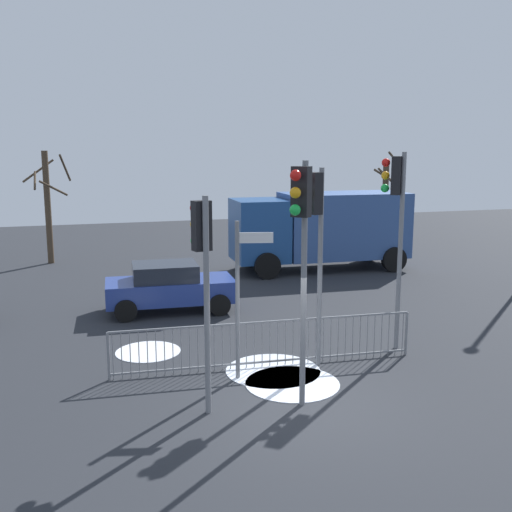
% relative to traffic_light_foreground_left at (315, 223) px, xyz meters
% --- Properties ---
extents(ground_plane, '(60.00, 60.00, 0.00)m').
position_rel_traffic_light_foreground_left_xyz_m(ground_plane, '(-1.02, -1.89, -3.26)').
color(ground_plane, '#26282D').
extents(traffic_light_foreground_left, '(0.56, 0.35, 4.45)m').
position_rel_traffic_light_foreground_left_xyz_m(traffic_light_foreground_left, '(0.00, 0.00, 0.00)').
color(traffic_light_foreground_left, slate).
rests_on(traffic_light_foreground_left, ground).
extents(traffic_light_rear_left, '(0.47, 0.47, 4.64)m').
position_rel_traffic_light_foreground_left_xyz_m(traffic_light_rear_left, '(-1.09, -1.94, 0.14)').
color(traffic_light_rear_left, slate).
rests_on(traffic_light_rear_left, ground).
extents(traffic_light_rear_right, '(0.36, 0.56, 4.04)m').
position_rel_traffic_light_foreground_left_xyz_m(traffic_light_rear_right, '(-2.82, -1.51, -0.30)').
color(traffic_light_rear_right, slate).
rests_on(traffic_light_rear_right, ground).
extents(traffic_light_mid_right, '(0.50, 0.43, 4.77)m').
position_rel_traffic_light_foreground_left_xyz_m(traffic_light_mid_right, '(2.32, 0.60, 0.23)').
color(traffic_light_mid_right, slate).
rests_on(traffic_light_mid_right, ground).
extents(direction_sign_post, '(0.77, 0.24, 3.39)m').
position_rel_traffic_light_foreground_left_xyz_m(direction_sign_post, '(-1.76, -0.22, -1.37)').
color(direction_sign_post, slate).
rests_on(direction_sign_post, ground).
extents(pedestrian_guard_railing, '(6.92, 0.52, 1.07)m').
position_rel_traffic_light_foreground_left_xyz_m(pedestrian_guard_railing, '(-1.03, 0.26, -2.71)').
color(pedestrian_guard_railing, slate).
rests_on(pedestrian_guard_railing, ground).
extents(car_blue_far, '(3.89, 2.11, 1.47)m').
position_rel_traffic_light_foreground_left_xyz_m(car_blue_far, '(-2.38, 5.55, -2.50)').
color(car_blue_far, navy).
rests_on(car_blue_far, ground).
extents(delivery_truck, '(7.14, 2.96, 3.10)m').
position_rel_traffic_light_foreground_left_xyz_m(delivery_truck, '(4.53, 10.03, -1.52)').
color(delivery_truck, '#33518C').
rests_on(delivery_truck, ground).
extents(bare_tree_left, '(1.89, 1.16, 4.71)m').
position_rel_traffic_light_foreground_left_xyz_m(bare_tree_left, '(11.23, 16.89, -1.01)').
color(bare_tree_left, '#473828').
rests_on(bare_tree_left, ground).
extents(bare_tree_centre, '(1.99, 1.98, 4.77)m').
position_rel_traffic_light_foreground_left_xyz_m(bare_tree_centre, '(-6.05, 14.66, -0.69)').
color(bare_tree_centre, '#473828').
rests_on(bare_tree_centre, ground).
extents(snow_patch_kerb, '(1.98, 1.98, 0.01)m').
position_rel_traffic_light_foreground_left_xyz_m(snow_patch_kerb, '(-0.81, -0.84, -3.25)').
color(snow_patch_kerb, silver).
rests_on(snow_patch_kerb, ground).
extents(snow_patch_island, '(2.10, 2.10, 0.01)m').
position_rel_traffic_light_foreground_left_xyz_m(snow_patch_island, '(-0.96, -0.02, -3.25)').
color(snow_patch_island, silver).
rests_on(snow_patch_island, ground).
extents(snow_patch_verge, '(1.57, 1.57, 0.01)m').
position_rel_traffic_light_foreground_left_xyz_m(snow_patch_verge, '(-3.46, 2.04, -3.25)').
color(snow_patch_verge, white).
rests_on(snow_patch_verge, ground).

